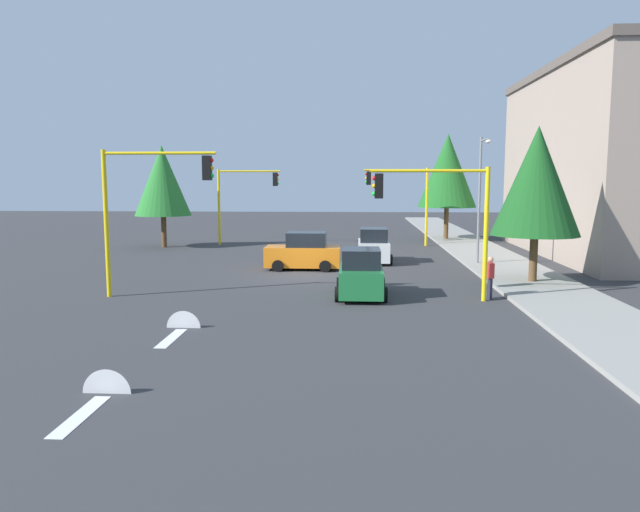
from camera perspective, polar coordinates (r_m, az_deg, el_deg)
ground_plane at (r=30.08m, az=-1.36°, el=-1.82°), size 120.00×120.00×0.00m
sidewalk_kerb at (r=35.82m, az=16.33°, el=-0.53°), size 80.00×4.00×0.15m
lane_arrow_near at (r=19.48m, az=-13.15°, el=-6.96°), size 2.40×1.10×1.10m
lane_arrow_mid at (r=14.08m, az=-20.27°, el=-12.76°), size 2.40×1.10×1.10m
apartment_block at (r=41.80m, az=26.23°, el=7.98°), size 19.79×9.30×11.61m
traffic_signal_far_left at (r=43.73m, az=7.66°, el=6.12°), size 0.36×4.59×5.56m
traffic_signal_near_left at (r=23.83m, az=11.01°, el=4.65°), size 0.36×4.59×5.20m
traffic_signal_far_right at (r=44.37m, az=-7.20°, el=6.07°), size 0.36×4.59×5.48m
traffic_signal_near_right at (r=25.00m, az=-15.85°, el=5.67°), size 0.36×4.59×5.90m
street_lamp_curbside at (r=33.88m, az=14.95°, el=6.34°), size 2.15×0.28×7.00m
tree_roadside_near at (r=28.74m, az=19.75°, el=6.64°), size 3.89×3.89×7.09m
tree_roadside_far at (r=48.12m, az=11.93°, el=7.86°), size 4.49×4.49×8.23m
tree_opposite_side at (r=43.74m, az=-14.64°, el=6.88°), size 3.89×3.89×7.10m
car_green at (r=24.45m, az=3.89°, el=-1.80°), size 3.61×2.03×1.98m
car_orange at (r=31.95m, az=-1.54°, el=0.34°), size 2.10×3.94×1.98m
car_white at (r=34.76m, az=5.06°, el=0.86°), size 3.64×2.05×1.98m
pedestrian_crossing at (r=24.89m, az=15.74°, el=-1.86°), size 0.40×0.24×1.70m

